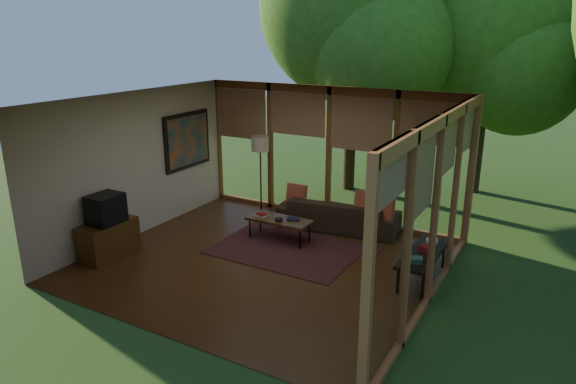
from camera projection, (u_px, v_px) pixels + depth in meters
The scene contains 25 objects.
floor at pixel (264, 262), 8.63m from camera, with size 5.50×5.50×0.00m, color #553216.
ceiling at pixel (261, 100), 7.82m from camera, with size 5.50×5.50×0.00m, color silver.
wall_left at pixel (137, 164), 9.52m from camera, with size 0.04×5.00×2.70m, color beige.
wall_front at pixel (151, 237), 6.15m from camera, with size 5.50×0.04×2.70m, color beige.
window_wall_back at pixel (329, 154), 10.30m from camera, with size 5.50×0.12×2.70m, color brown.
window_wall_right at pixel (434, 214), 6.93m from camera, with size 0.12×5.00×2.70m, color brown.
tree_nw at pixel (356, 6), 11.48m from camera, with size 4.34×4.34×6.43m.
tree_ne at pixel (490, 33), 11.39m from camera, with size 3.84×3.84×5.61m.
rug at pixel (286, 249), 9.12m from camera, with size 2.49×1.76×0.01m, color maroon.
sofa at pixel (331, 213), 10.05m from camera, with size 2.05×0.80×0.60m, color #34271A.
pillow_left at pixel (297, 195), 10.28m from camera, with size 0.40×0.13×0.40m, color #9A220E.
pillow_right at pixel (367, 205), 9.56m from camera, with size 0.47×0.16×0.47m, color #9A220E.
ct_book_lower at pixel (262, 216), 9.51m from camera, with size 0.21×0.16×0.03m, color beige.
ct_book_upper at pixel (262, 214), 9.51m from camera, with size 0.18×0.13×0.03m, color maroon.
ct_book_side at pixel (293, 219), 9.34m from camera, with size 0.22×0.17×0.03m, color black.
ct_bowl at pixel (279, 219), 9.28m from camera, with size 0.16×0.16×0.07m, color black.
media_cabinet at pixel (108, 239), 8.81m from camera, with size 0.50×1.00×0.60m, color #563817.
television at pixel (106, 209), 8.63m from camera, with size 0.45×0.55×0.50m, color black.
console_book_a at pixel (410, 259), 7.58m from camera, with size 0.22×0.16×0.08m, color #365F4E.
console_book_b at pixel (419, 247), 7.95m from camera, with size 0.22×0.16×0.10m, color maroon.
console_book_c at pixel (426, 240), 8.28m from camera, with size 0.22×0.16×0.06m, color beige.
floor_lamp at pixel (260, 148), 10.57m from camera, with size 0.36×0.36×1.65m.
coffee_table at pixel (279, 220), 9.41m from camera, with size 1.20×0.50×0.43m.
side_console at pixel (418, 254), 7.93m from camera, with size 0.60×1.40×0.46m.
wall_painting at pixel (187, 140), 10.60m from camera, with size 0.06×1.35×1.15m.
Camera 1 is at (4.24, -6.66, 3.70)m, focal length 32.00 mm.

